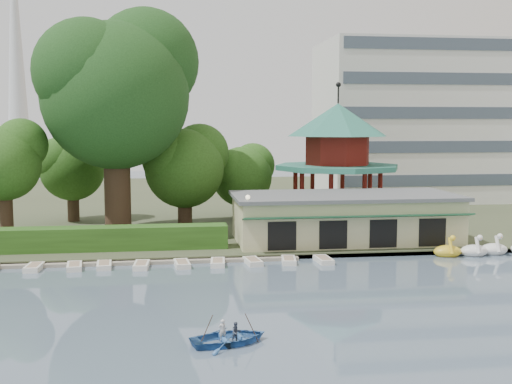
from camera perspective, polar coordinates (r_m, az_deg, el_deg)
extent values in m
plane|color=slate|center=(31.43, 0.83, -12.65)|extent=(220.00, 220.00, 0.00)
cube|color=#424930|center=(82.16, -4.58, -0.87)|extent=(220.00, 70.00, 0.40)
cube|color=gray|center=(47.99, -2.27, -5.89)|extent=(220.00, 0.60, 0.30)
cube|color=gray|center=(48.29, -16.66, -6.10)|extent=(34.00, 1.60, 0.24)
cube|color=#C5C08E|center=(54.01, 7.87, -2.39)|extent=(18.00, 8.00, 3.60)
cube|color=#595B5E|center=(53.76, 7.90, -0.33)|extent=(18.60, 8.60, 0.30)
cube|color=#194C2D|center=(49.81, 9.21, -2.19)|extent=(18.00, 1.59, 0.45)
cylinder|color=#C5C08E|center=(64.25, 7.18, -2.12)|extent=(10.40, 10.40, 1.20)
cylinder|color=#2A715E|center=(63.74, 7.24, 2.20)|extent=(12.40, 12.40, 0.50)
cylinder|color=maroon|center=(63.66, 7.26, 3.68)|extent=(6.40, 6.40, 2.80)
cone|color=#2A715E|center=(63.60, 7.29, 6.39)|extent=(10.00, 10.00, 3.20)
cylinder|color=black|center=(63.67, 7.32, 8.64)|extent=(0.16, 0.16, 1.80)
cube|color=silver|center=(86.59, 15.79, 6.04)|extent=(30.00, 14.00, 20.00)
cone|color=silver|center=(174.69, -20.58, 12.22)|extent=(6.00, 6.00, 60.00)
cube|color=#2D591B|center=(51.79, -19.43, -4.05)|extent=(30.00, 2.00, 1.80)
cylinder|color=black|center=(49.40, -0.73, -2.89)|extent=(0.12, 0.12, 4.00)
sphere|color=beige|center=(49.12, -0.73, -0.47)|extent=(0.36, 0.36, 0.36)
cylinder|color=#3A281C|center=(57.82, -12.23, 1.17)|extent=(2.31, 2.31, 9.79)
sphere|color=#1E4519|center=(57.67, -12.39, 8.36)|extent=(12.83, 12.83, 12.83)
sphere|color=#1E4519|center=(59.66, -9.81, 11.34)|extent=(9.63, 9.63, 9.63)
sphere|color=#1E4519|center=(56.74, -14.84, 10.32)|extent=(8.98, 8.98, 8.98)
cylinder|color=#3A281C|center=(57.52, -21.31, -1.48)|extent=(1.07, 1.07, 5.09)
sphere|color=#2D591B|center=(57.17, -21.45, 2.26)|extent=(5.96, 5.96, 5.96)
sphere|color=#2D591B|center=(57.70, -20.16, 3.96)|extent=(4.47, 4.47, 4.47)
cylinder|color=#3A281C|center=(61.91, -6.34, -0.91)|extent=(1.37, 1.37, 4.42)
sphere|color=#2D591B|center=(61.60, -6.38, 2.11)|extent=(7.58, 7.58, 7.58)
sphere|color=#2D591B|center=(62.71, -5.03, 3.49)|extent=(5.69, 5.69, 5.69)
sphere|color=#2D591B|center=(60.77, -7.62, 2.88)|extent=(5.31, 5.31, 5.31)
cylinder|color=#3A281C|center=(66.34, -1.24, -0.83)|extent=(1.11, 1.11, 3.46)
sphere|color=#2D591B|center=(66.08, -1.24, 1.38)|extent=(6.17, 6.17, 6.17)
sphere|color=#2D591B|center=(67.07, -0.29, 2.40)|extent=(4.63, 4.63, 4.63)
sphere|color=#2D591B|center=(65.30, -2.12, 1.93)|extent=(4.32, 4.32, 4.32)
cylinder|color=#3A281C|center=(66.56, -15.94, -0.68)|extent=(1.16, 1.16, 4.28)
sphere|color=#2D591B|center=(66.28, -16.02, 2.03)|extent=(6.42, 6.42, 6.42)
sphere|color=#2D591B|center=(66.98, -14.85, 3.28)|extent=(4.82, 4.82, 4.82)
sphere|color=#2D591B|center=(65.77, -17.09, 2.72)|extent=(4.50, 4.50, 4.50)
ellipsoid|color=yellow|center=(51.48, 16.65, -5.09)|extent=(2.16, 1.44, 0.99)
cylinder|color=yellow|center=(50.89, 16.93, -4.60)|extent=(0.26, 0.79, 1.29)
sphere|color=yellow|center=(50.51, 17.09, -3.94)|extent=(0.44, 0.44, 0.44)
ellipsoid|color=white|center=(52.30, 18.81, -4.99)|extent=(2.16, 1.44, 0.99)
cylinder|color=white|center=(51.72, 19.10, -4.50)|extent=(0.26, 0.79, 1.29)
sphere|color=white|center=(51.35, 19.28, -3.85)|extent=(0.44, 0.44, 0.44)
ellipsoid|color=white|center=(53.41, 20.38, -4.82)|extent=(2.16, 1.44, 0.99)
cylinder|color=white|center=(52.84, 20.68, -4.34)|extent=(0.26, 0.79, 1.29)
sphere|color=white|center=(52.47, 20.86, -3.70)|extent=(0.44, 0.44, 0.44)
cube|color=white|center=(47.41, -19.12, -6.34)|extent=(1.10, 2.34, 0.36)
cube|color=white|center=(46.87, -15.84, -6.37)|extent=(1.26, 2.40, 0.36)
cube|color=white|center=(46.73, -13.35, -6.34)|extent=(1.16, 2.37, 0.36)
cube|color=white|center=(46.16, -10.15, -6.42)|extent=(1.13, 2.35, 0.36)
cube|color=white|center=(46.17, -6.59, -6.36)|extent=(1.21, 2.38, 0.36)
cube|color=white|center=(46.39, -3.42, -6.28)|extent=(1.20, 2.38, 0.36)
cube|color=white|center=(46.68, -0.28, -6.19)|extent=(1.28, 2.41, 0.36)
cube|color=white|center=(47.11, 2.92, -6.08)|extent=(1.30, 2.41, 0.36)
cube|color=white|center=(47.47, 6.02, -6.02)|extent=(1.13, 2.35, 0.36)
imported|color=#3364A3|center=(30.24, -2.39, -12.37)|extent=(5.81, 4.79, 1.04)
imported|color=silver|center=(30.39, -3.00, -12.14)|extent=(0.41, 0.32, 0.99)
imported|color=#3A4153|center=(30.07, -1.77, -12.36)|extent=(0.55, 0.47, 0.96)
cylinder|color=#3A281C|center=(30.22, -4.71, -12.74)|extent=(0.94, 0.29, 2.01)
cylinder|color=#3A281C|center=(30.43, -0.08, -12.59)|extent=(0.94, 0.29, 2.01)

